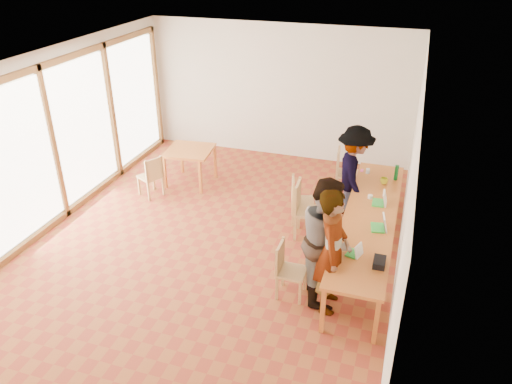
{
  "coord_description": "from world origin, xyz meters",
  "views": [
    {
      "loc": [
        2.88,
        -6.54,
        4.7
      ],
      "look_at": [
        0.76,
        -0.02,
        1.1
      ],
      "focal_mm": 35.0,
      "sensor_mm": 36.0,
      "label": 1
    }
  ],
  "objects": [
    {
      "name": "person_near",
      "position": [
        2.14,
        -0.98,
        0.92
      ],
      "size": [
        0.48,
        0.7,
        1.83
      ],
      "primitive_type": "imported",
      "rotation": [
        0.0,
        0.0,
        1.64
      ],
      "color": "gray",
      "rests_on": "ground"
    },
    {
      "name": "wall_back",
      "position": [
        0.0,
        4.0,
        1.5
      ],
      "size": [
        6.0,
        0.1,
        3.0
      ],
      "primitive_type": "cube",
      "color": "beige",
      "rests_on": "ground"
    },
    {
      "name": "green_bottle",
      "position": [
        2.78,
        1.83,
        0.89
      ],
      "size": [
        0.07,
        0.07,
        0.28
      ],
      "primitive_type": "cylinder",
      "color": "#106929",
      "rests_on": "communal_table"
    },
    {
      "name": "condiment_cup",
      "position": [
        2.43,
        0.99,
        0.78
      ],
      "size": [
        0.08,
        0.08,
        0.06
      ],
      "primitive_type": "cylinder",
      "color": "white",
      "rests_on": "communal_table"
    },
    {
      "name": "communal_table",
      "position": [
        2.5,
        0.41,
        0.7
      ],
      "size": [
        0.8,
        4.0,
        0.75
      ],
      "color": "#C56D2B",
      "rests_on": "ground"
    },
    {
      "name": "chair_empty",
      "position": [
        1.75,
        2.45,
        0.58
      ],
      "size": [
        0.48,
        0.48,
        0.5
      ],
      "rotation": [
        0.0,
        0.0,
        0.1
      ],
      "color": "tan",
      "rests_on": "ground"
    },
    {
      "name": "wall_right",
      "position": [
        3.0,
        0.0,
        1.5
      ],
      "size": [
        0.1,
        8.0,
        3.0
      ],
      "primitive_type": "cube",
      "color": "beige",
      "rests_on": "ground"
    },
    {
      "name": "yellow_mug",
      "position": [
        2.6,
        1.61,
        0.8
      ],
      "size": [
        0.17,
        0.17,
        0.11
      ],
      "primitive_type": "imported",
      "rotation": [
        0.0,
        0.0,
        -0.3
      ],
      "color": "gold",
      "rests_on": "communal_table"
    },
    {
      "name": "chair_near",
      "position": [
        1.5,
        -0.93,
        0.52
      ],
      "size": [
        0.4,
        0.4,
        0.45
      ],
      "rotation": [
        0.0,
        0.0,
        0.01
      ],
      "color": "tan",
      "rests_on": "ground"
    },
    {
      "name": "laptop_far",
      "position": [
        2.63,
        0.85,
        0.81
      ],
      "size": [
        0.24,
        0.27,
        0.22
      ],
      "rotation": [
        0.0,
        0.0,
        0.03
      ],
      "color": "green",
      "rests_on": "communal_table"
    },
    {
      "name": "wall_front",
      "position": [
        0.0,
        -4.0,
        1.5
      ],
      "size": [
        6.0,
        0.1,
        3.0
      ],
      "primitive_type": "cube",
      "color": "beige",
      "rests_on": "ground"
    },
    {
      "name": "person_far",
      "position": [
        2.06,
        1.6,
        0.88
      ],
      "size": [
        0.95,
        1.27,
        1.75
      ],
      "primitive_type": "imported",
      "rotation": [
        0.0,
        0.0,
        1.86
      ],
      "color": "gray",
      "rests_on": "ground"
    },
    {
      "name": "black_pouch",
      "position": [
        2.76,
        -0.87,
        0.8
      ],
      "size": [
        0.16,
        0.26,
        0.09
      ],
      "primitive_type": "cube",
      "color": "black",
      "rests_on": "communal_table"
    },
    {
      "name": "chair_spare",
      "position": [
        -1.75,
        1.18,
        0.52
      ],
      "size": [
        0.54,
        0.54,
        0.45
      ],
      "rotation": [
        0.0,
        0.0,
        2.65
      ],
      "color": "tan",
      "rests_on": "ground"
    },
    {
      "name": "laptop_mid",
      "position": [
        2.7,
        0.06,
        0.81
      ],
      "size": [
        0.27,
        0.3,
        0.23
      ],
      "rotation": [
        0.0,
        0.0,
        0.16
      ],
      "color": "green",
      "rests_on": "communal_table"
    },
    {
      "name": "side_table",
      "position": [
        -1.31,
        1.98,
        0.67
      ],
      "size": [
        0.9,
        0.9,
        0.75
      ],
      "rotation": [
        0.0,
        0.0,
        0.11
      ],
      "color": "#C56D2B",
      "rests_on": "ground"
    },
    {
      "name": "chair_far",
      "position": [
        1.17,
        1.14,
        0.52
      ],
      "size": [
        0.49,
        0.49,
        0.45
      ],
      "rotation": [
        0.0,
        0.0,
        0.27
      ],
      "color": "tan",
      "rests_on": "ground"
    },
    {
      "name": "person_mid",
      "position": [
        2.02,
        -0.75,
        0.93
      ],
      "size": [
        0.94,
        1.07,
        1.86
      ],
      "primitive_type": "imported",
      "rotation": [
        0.0,
        0.0,
        1.87
      ],
      "color": "gray",
      "rests_on": "ground"
    },
    {
      "name": "ground",
      "position": [
        0.0,
        0.0,
        0.0
      ],
      "size": [
        8.0,
        8.0,
        0.0
      ],
      "primitive_type": "plane",
      "color": "#954A24",
      "rests_on": "ground"
    },
    {
      "name": "clear_glass",
      "position": [
        2.28,
        1.95,
        0.8
      ],
      "size": [
        0.07,
        0.07,
        0.09
      ],
      "primitive_type": "cylinder",
      "color": "silver",
      "rests_on": "communal_table"
    },
    {
      "name": "window_wall",
      "position": [
        -2.96,
        0.0,
        1.5
      ],
      "size": [
        0.1,
        8.0,
        3.0
      ],
      "primitive_type": "cube",
      "color": "white",
      "rests_on": "ground"
    },
    {
      "name": "pink_phone",
      "position": [
        2.17,
        2.03,
        0.76
      ],
      "size": [
        0.05,
        0.1,
        0.01
      ],
      "primitive_type": "cube",
      "color": "#F03E9D",
      "rests_on": "communal_table"
    },
    {
      "name": "chair_mid",
      "position": [
        1.37,
        0.7,
        0.61
      ],
      "size": [
        0.5,
        0.5,
        0.53
      ],
      "rotation": [
        0.0,
        0.0,
        0.07
      ],
      "color": "tan",
      "rests_on": "ground"
    },
    {
      "name": "ceiling",
      "position": [
        0.0,
        0.0,
        3.02
      ],
      "size": [
        6.0,
        8.0,
        0.04
      ],
      "primitive_type": "cube",
      "color": "white",
      "rests_on": "wall_back"
    },
    {
      "name": "laptop_near",
      "position": [
        2.44,
        -0.74,
        0.8
      ],
      "size": [
        0.24,
        0.26,
        0.18
      ],
      "rotation": [
        0.0,
        0.0,
        -0.33
      ],
      "color": "green",
      "rests_on": "communal_table"
    }
  ]
}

